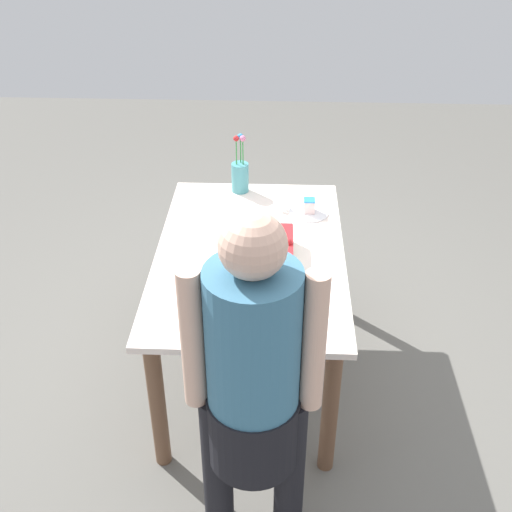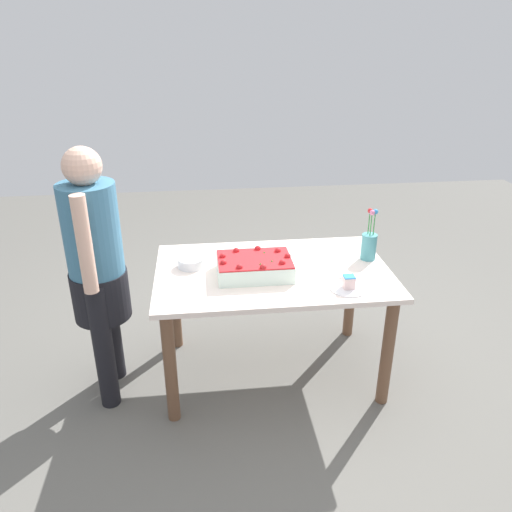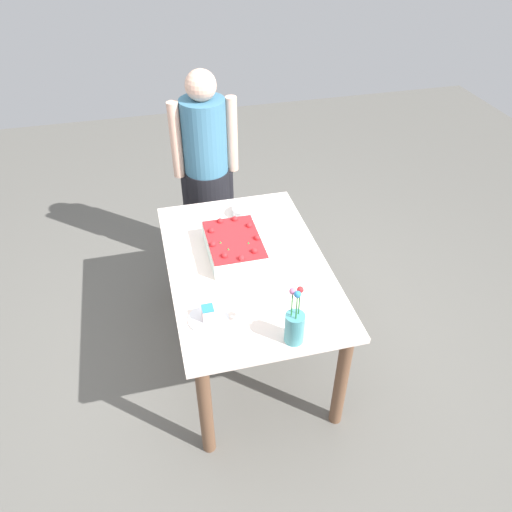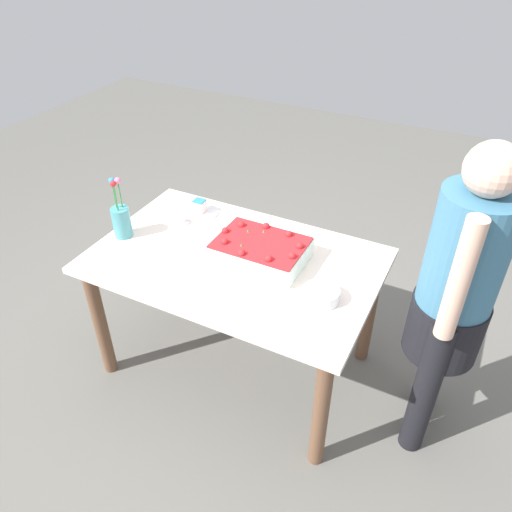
{
  "view_description": "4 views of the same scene",
  "coord_description": "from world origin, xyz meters",
  "px_view_note": "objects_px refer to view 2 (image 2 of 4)",
  "views": [
    {
      "loc": [
        -2.48,
        -0.13,
        2.35
      ],
      "look_at": [
        -0.12,
        -0.03,
        0.79
      ],
      "focal_mm": 45.0,
      "sensor_mm": 36.0,
      "label": 1
    },
    {
      "loc": [
        -0.4,
        -2.59,
        2.02
      ],
      "look_at": [
        -0.1,
        -0.01,
        0.82
      ],
      "focal_mm": 35.0,
      "sensor_mm": 36.0,
      "label": 2
    },
    {
      "loc": [
        2.09,
        -0.47,
        2.49
      ],
      "look_at": [
        -0.0,
        0.05,
        0.77
      ],
      "focal_mm": 35.0,
      "sensor_mm": 36.0,
      "label": 3
    },
    {
      "loc": [
        -0.96,
        1.67,
        2.15
      ],
      "look_at": [
        -0.11,
        -0.02,
        0.76
      ],
      "focal_mm": 35.0,
      "sensor_mm": 36.0,
      "label": 4
    }
  ],
  "objects_px": {
    "sheet_cake": "(255,266)",
    "person_standing": "(96,263)",
    "fruit_bowl": "(191,262)",
    "serving_plate_with_slice": "(348,286)",
    "cake_knife": "(315,258)",
    "flower_vase": "(369,244)"
  },
  "relations": [
    {
      "from": "serving_plate_with_slice",
      "to": "cake_knife",
      "type": "height_order",
      "value": "serving_plate_with_slice"
    },
    {
      "from": "sheet_cake",
      "to": "fruit_bowl",
      "type": "xyz_separation_m",
      "value": [
        -0.36,
        0.15,
        -0.02
      ]
    },
    {
      "from": "serving_plate_with_slice",
      "to": "cake_knife",
      "type": "xyz_separation_m",
      "value": [
        -0.09,
        0.4,
        -0.02
      ]
    },
    {
      "from": "flower_vase",
      "to": "serving_plate_with_slice",
      "type": "bearing_deg",
      "value": -122.05
    },
    {
      "from": "serving_plate_with_slice",
      "to": "fruit_bowl",
      "type": "height_order",
      "value": "serving_plate_with_slice"
    },
    {
      "from": "cake_knife",
      "to": "fruit_bowl",
      "type": "height_order",
      "value": "fruit_bowl"
    },
    {
      "from": "cake_knife",
      "to": "flower_vase",
      "type": "distance_m",
      "value": 0.34
    },
    {
      "from": "sheet_cake",
      "to": "fruit_bowl",
      "type": "relative_size",
      "value": 2.69
    },
    {
      "from": "sheet_cake",
      "to": "cake_knife",
      "type": "xyz_separation_m",
      "value": [
        0.39,
        0.17,
        -0.05
      ]
    },
    {
      "from": "serving_plate_with_slice",
      "to": "cake_knife",
      "type": "relative_size",
      "value": 0.99
    },
    {
      "from": "sheet_cake",
      "to": "serving_plate_with_slice",
      "type": "distance_m",
      "value": 0.54
    },
    {
      "from": "fruit_bowl",
      "to": "sheet_cake",
      "type": "bearing_deg",
      "value": -21.89
    },
    {
      "from": "sheet_cake",
      "to": "flower_vase",
      "type": "distance_m",
      "value": 0.73
    },
    {
      "from": "person_standing",
      "to": "fruit_bowl",
      "type": "bearing_deg",
      "value": 17.08
    },
    {
      "from": "sheet_cake",
      "to": "cake_knife",
      "type": "height_order",
      "value": "sheet_cake"
    },
    {
      "from": "sheet_cake",
      "to": "person_standing",
      "type": "distance_m",
      "value": 0.87
    },
    {
      "from": "flower_vase",
      "to": "cake_knife",
      "type": "bearing_deg",
      "value": 173.48
    },
    {
      "from": "serving_plate_with_slice",
      "to": "fruit_bowl",
      "type": "bearing_deg",
      "value": 155.98
    },
    {
      "from": "flower_vase",
      "to": "sheet_cake",
      "type": "bearing_deg",
      "value": -169.52
    },
    {
      "from": "fruit_bowl",
      "to": "cake_knife",
      "type": "bearing_deg",
      "value": 1.76
    },
    {
      "from": "flower_vase",
      "to": "person_standing",
      "type": "bearing_deg",
      "value": -174.86
    },
    {
      "from": "serving_plate_with_slice",
      "to": "cake_knife",
      "type": "distance_m",
      "value": 0.41
    }
  ]
}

